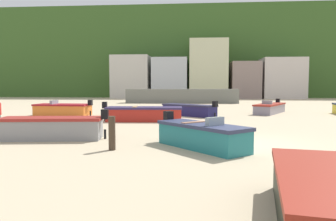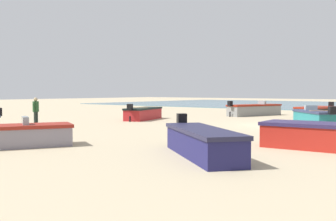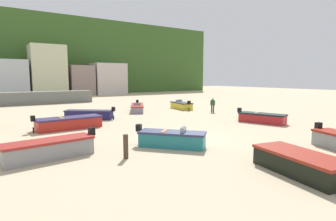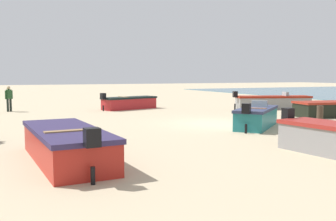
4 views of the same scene
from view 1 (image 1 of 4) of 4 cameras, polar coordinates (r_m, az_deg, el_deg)
The scene contains 16 objects.
ground_plane at distance 12.91m, azimuth 13.66°, elevation -5.63°, with size 160.00×160.00×0.00m, color tan.
headland_hill at distance 78.86m, azimuth 6.24°, elevation 9.07°, with size 90.00×32.00×17.65m, color #385C26.
harbor_pier at distance 42.61m, azimuth 2.44°, elevation 2.54°, with size 14.39×2.40×1.82m, color slate.
townhouse_far_left at distance 60.48m, azimuth -6.40°, elevation 5.81°, with size 6.72×5.54×7.69m, color beige.
townhouse_centre_left at distance 59.55m, azimuth 0.35°, elevation 5.64°, with size 6.22×5.59×7.23m, color silver.
townhouse_centre at distance 59.75m, azimuth 7.01°, elevation 7.12°, with size 6.66×6.14×10.40m, color beige.
townhouse_centre_right at distance 60.31m, azimuth 13.21°, elevation 5.14°, with size 5.00×6.17×6.45m, color gray.
townhouse_far_right at distance 61.68m, azimuth 19.18°, elevation 5.29°, with size 7.17×6.36×7.09m, color beige.
boat_black_0 at distance 5.80m, azimuth 26.70°, elevation -13.80°, with size 2.35×4.18×1.18m.
boat_grey_2 at distance 27.66m, azimuth 17.32°, elevation 0.37°, with size 3.45×4.91×1.10m.
boat_navy_3 at distance 24.15m, azimuth 3.71°, elevation 0.08°, with size 4.18×3.66×1.17m.
boat_orange_5 at distance 25.82m, azimuth -17.82°, elevation 0.17°, with size 4.38×1.98×1.17m.
boat_grey_6 at distance 14.32m, azimuth -19.51°, elevation -2.90°, with size 4.44×1.81×1.23m.
boat_red_7 at distance 20.58m, azimuth -4.21°, elevation -0.59°, with size 5.04×1.93×1.21m.
boat_teal_8 at distance 11.62m, azimuth 5.88°, elevation -4.35°, with size 3.39×3.61×1.19m.
mooring_post_near_water at distance 11.39m, azimuth -9.73°, elevation -3.91°, with size 0.24×0.24×1.17m, color #423326.
Camera 1 is at (-2.01, -12.56, 2.19)m, focal length 35.00 mm.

